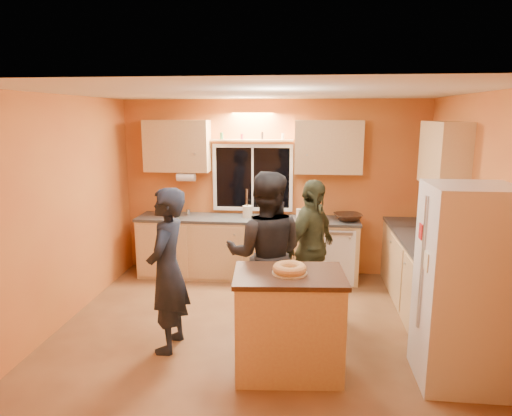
# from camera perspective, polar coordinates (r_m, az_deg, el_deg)

# --- Properties ---
(ground) EXTENTS (4.50, 4.50, 0.00)m
(ground) POSITION_cam_1_polar(r_m,az_deg,el_deg) (5.33, 0.36, -14.89)
(ground) COLOR brown
(ground) RESTS_ON ground
(room_shell) EXTENTS (4.54, 4.04, 2.61)m
(room_shell) POSITION_cam_1_polar(r_m,az_deg,el_deg) (5.22, 2.16, 3.24)
(room_shell) COLOR orange
(room_shell) RESTS_ON ground
(back_counter) EXTENTS (4.23, 0.62, 0.90)m
(back_counter) POSITION_cam_1_polar(r_m,az_deg,el_deg) (6.74, 1.97, -5.01)
(back_counter) COLOR tan
(back_counter) RESTS_ON ground
(right_counter) EXTENTS (0.62, 1.84, 0.90)m
(right_counter) POSITION_cam_1_polar(r_m,az_deg,el_deg) (5.77, 20.78, -8.67)
(right_counter) COLOR tan
(right_counter) RESTS_ON ground
(refrigerator) EXTENTS (0.72, 0.70, 1.80)m
(refrigerator) POSITION_cam_1_polar(r_m,az_deg,el_deg) (4.44, 24.59, -8.93)
(refrigerator) COLOR silver
(refrigerator) RESTS_ON ground
(island) EXTENTS (1.06, 0.76, 0.97)m
(island) POSITION_cam_1_polar(r_m,az_deg,el_deg) (4.36, 4.11, -14.07)
(island) COLOR tan
(island) RESTS_ON ground
(bundt_pastry) EXTENTS (0.31, 0.31, 0.09)m
(bundt_pastry) POSITION_cam_1_polar(r_m,az_deg,el_deg) (4.16, 4.21, -7.56)
(bundt_pastry) COLOR tan
(bundt_pastry) RESTS_ON island
(person_left) EXTENTS (0.42, 0.62, 1.68)m
(person_left) POSITION_cam_1_polar(r_m,az_deg,el_deg) (4.71, -11.01, -7.65)
(person_left) COLOR black
(person_left) RESTS_ON ground
(person_center) EXTENTS (0.88, 0.69, 1.80)m
(person_center) POSITION_cam_1_polar(r_m,az_deg,el_deg) (4.92, 1.20, -5.85)
(person_center) COLOR black
(person_center) RESTS_ON ground
(person_right) EXTENTS (0.84, 1.03, 1.64)m
(person_right) POSITION_cam_1_polar(r_m,az_deg,el_deg) (5.46, 6.90, -5.03)
(person_right) COLOR #2D311F
(person_right) RESTS_ON ground
(mixing_bowl) EXTENTS (0.48, 0.48, 0.10)m
(mixing_bowl) POSITION_cam_1_polar(r_m,az_deg,el_deg) (6.61, 11.43, -1.12)
(mixing_bowl) COLOR black
(mixing_bowl) RESTS_ON back_counter
(utensil_crock) EXTENTS (0.14, 0.14, 0.17)m
(utensil_crock) POSITION_cam_1_polar(r_m,az_deg,el_deg) (6.67, -1.06, -0.44)
(utensil_crock) COLOR beige
(utensil_crock) RESTS_ON back_counter
(potted_plant) EXTENTS (0.24, 0.21, 0.27)m
(potted_plant) POSITION_cam_1_polar(r_m,az_deg,el_deg) (4.85, 22.99, -5.42)
(potted_plant) COLOR gray
(potted_plant) RESTS_ON right_counter
(red_box) EXTENTS (0.18, 0.14, 0.07)m
(red_box) POSITION_cam_1_polar(r_m,az_deg,el_deg) (6.17, 20.41, -2.65)
(red_box) COLOR #B21B1C
(red_box) RESTS_ON right_counter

